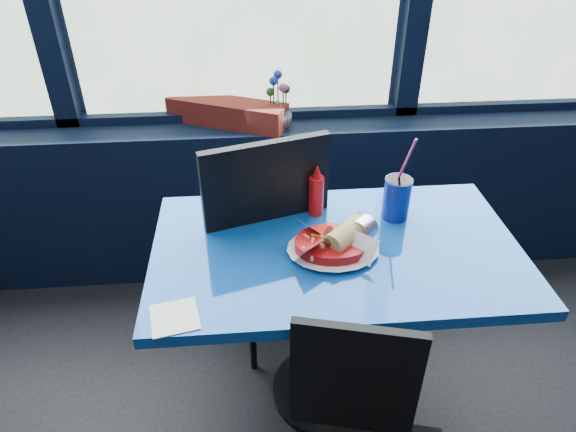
# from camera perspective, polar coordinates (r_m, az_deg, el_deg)

# --- Properties ---
(window_sill) EXTENTS (5.00, 0.26, 0.80)m
(window_sill) POSITION_cam_1_polar(r_m,az_deg,el_deg) (2.58, -4.77, 1.91)
(window_sill) COLOR black
(window_sill) RESTS_ON ground
(near_table) EXTENTS (1.20, 0.70, 0.75)m
(near_table) POSITION_cam_1_polar(r_m,az_deg,el_deg) (1.80, 5.10, -7.95)
(near_table) COLOR black
(near_table) RESTS_ON ground
(chair_near_back) EXTENTS (0.58, 0.59, 1.04)m
(chair_near_back) POSITION_cam_1_polar(r_m,az_deg,el_deg) (2.01, -1.33, -1.61)
(chair_near_back) COLOR black
(chair_near_back) RESTS_ON ground
(planter_box) EXTENTS (0.56, 0.35, 0.11)m
(planter_box) POSITION_cam_1_polar(r_m,az_deg,el_deg) (2.39, -6.79, 11.38)
(planter_box) COLOR maroon
(planter_box) RESTS_ON window_sill
(flower_vase) EXTENTS (0.17, 0.17, 0.26)m
(flower_vase) POSITION_cam_1_polar(r_m,az_deg,el_deg) (2.32, -1.07, 11.56)
(flower_vase) COLOR silver
(flower_vase) RESTS_ON window_sill
(food_basket) EXTENTS (0.31, 0.31, 0.10)m
(food_basket) POSITION_cam_1_polar(r_m,az_deg,el_deg) (1.64, 5.28, -2.98)
(food_basket) COLOR #AC0B0D
(food_basket) RESTS_ON near_table
(ketchup_bottle) EXTENTS (0.05, 0.05, 0.20)m
(ketchup_bottle) POSITION_cam_1_polar(r_m,az_deg,el_deg) (1.79, 3.17, 2.61)
(ketchup_bottle) COLOR #AC0B0D
(ketchup_bottle) RESTS_ON near_table
(soda_cup) EXTENTS (0.09, 0.09, 0.32)m
(soda_cup) POSITION_cam_1_polar(r_m,az_deg,el_deg) (1.82, 11.99, 2.06)
(soda_cup) COLOR navy
(soda_cup) RESTS_ON near_table
(napkin) EXTENTS (0.15, 0.15, 0.00)m
(napkin) POSITION_cam_1_polar(r_m,az_deg,el_deg) (1.47, -12.49, -10.92)
(napkin) COLOR white
(napkin) RESTS_ON near_table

